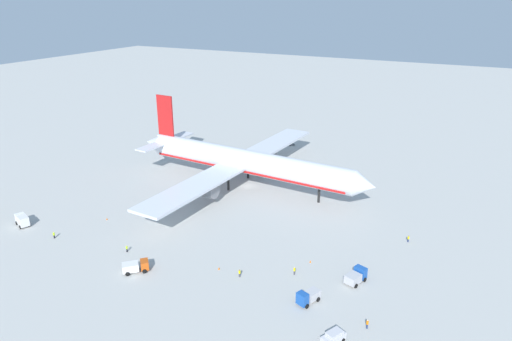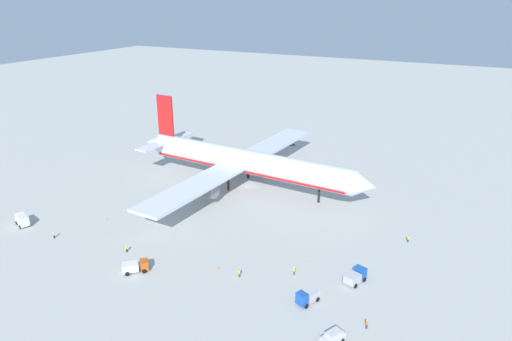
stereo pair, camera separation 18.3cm
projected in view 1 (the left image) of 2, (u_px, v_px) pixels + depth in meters
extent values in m
plane|color=#B2B2AD|center=(248.00, 186.00, 138.77)|extent=(600.00, 600.00, 0.00)
cylinder|color=silver|center=(248.00, 162.00, 136.08)|extent=(65.35, 10.84, 6.96)
cone|color=silver|center=(365.00, 186.00, 119.19)|extent=(5.97, 7.15, 6.83)
cone|color=silver|center=(155.00, 143.00, 153.29)|extent=(7.35, 7.02, 6.62)
cube|color=red|center=(165.00, 116.00, 147.17)|extent=(6.02, 0.86, 12.85)
cube|color=silver|center=(179.00, 136.00, 155.55)|extent=(5.03, 10.92, 0.36)
cube|color=silver|center=(152.00, 146.00, 145.29)|extent=(5.03, 10.92, 0.36)
cube|color=silver|center=(274.00, 144.00, 155.61)|extent=(11.19, 37.30, 0.70)
cylinder|color=slate|center=(268.00, 155.00, 151.38)|extent=(5.22, 3.54, 3.24)
cube|color=silver|center=(192.00, 188.00, 120.40)|extent=(11.19, 37.30, 0.70)
cylinder|color=slate|center=(209.00, 190.00, 125.21)|extent=(4.75, 4.39, 4.13)
cylinder|color=black|center=(319.00, 195.00, 127.15)|extent=(0.70, 0.70, 4.14)
cylinder|color=black|center=(248.00, 172.00, 144.00)|extent=(0.70, 0.70, 4.14)
cylinder|color=black|center=(228.00, 183.00, 135.19)|extent=(0.70, 0.70, 4.14)
cube|color=red|center=(248.00, 168.00, 136.75)|extent=(62.73, 10.34, 0.50)
cube|color=#BF4C14|center=(145.00, 264.00, 95.93)|extent=(2.72, 2.73, 1.80)
cube|color=silver|center=(130.00, 267.00, 95.19)|extent=(3.92, 3.91, 1.59)
cube|color=black|center=(147.00, 262.00, 95.93)|extent=(1.40, 1.42, 0.79)
cylinder|color=black|center=(144.00, 265.00, 97.23)|extent=(0.85, 0.84, 0.90)
cylinder|color=black|center=(145.00, 271.00, 95.19)|extent=(0.85, 0.84, 0.90)
cylinder|color=black|center=(127.00, 268.00, 96.30)|extent=(0.85, 0.84, 0.90)
cylinder|color=black|center=(128.00, 274.00, 94.26)|extent=(0.85, 0.84, 0.90)
cube|color=white|center=(20.00, 218.00, 115.61)|extent=(2.02, 2.43, 2.19)
cube|color=silver|center=(23.00, 221.00, 113.88)|extent=(3.38, 2.96, 2.25)
cube|color=black|center=(19.00, 215.00, 115.75)|extent=(0.70, 1.66, 0.96)
cylinder|color=black|center=(17.00, 223.00, 115.25)|extent=(0.95, 0.60, 0.90)
cylinder|color=black|center=(26.00, 221.00, 116.55)|extent=(0.95, 0.60, 0.90)
cylinder|color=black|center=(20.00, 227.00, 113.22)|extent=(0.95, 0.60, 0.90)
cylinder|color=black|center=(29.00, 225.00, 114.52)|extent=(0.95, 0.60, 0.90)
cube|color=#194CA5|center=(302.00, 299.00, 84.72)|extent=(2.40, 2.06, 2.30)
cube|color=#B2B2B7|center=(312.00, 295.00, 86.46)|extent=(2.95, 3.49, 1.56)
cube|color=black|center=(301.00, 297.00, 84.20)|extent=(1.62, 0.68, 1.01)
cylinder|color=black|center=(307.00, 306.00, 84.51)|extent=(0.60, 0.95, 0.90)
cylinder|color=black|center=(299.00, 301.00, 85.92)|extent=(0.60, 0.95, 0.90)
cylinder|color=black|center=(318.00, 299.00, 86.42)|extent=(0.60, 0.95, 0.90)
cylinder|color=black|center=(310.00, 294.00, 87.83)|extent=(0.60, 0.95, 0.90)
cube|color=#194CA5|center=(360.00, 272.00, 92.87)|extent=(2.69, 2.10, 2.24)
cube|color=#B2B2B7|center=(353.00, 279.00, 91.33)|extent=(3.18, 3.52, 1.63)
cube|color=black|center=(362.00, 269.00, 92.99)|extent=(1.91, 0.72, 0.99)
cylinder|color=black|center=(355.00, 275.00, 93.97)|extent=(0.57, 0.95, 0.90)
cylinder|color=black|center=(365.00, 280.00, 92.38)|extent=(0.57, 0.95, 0.90)
cylinder|color=black|center=(346.00, 281.00, 92.02)|extent=(0.57, 0.95, 0.90)
cylinder|color=black|center=(356.00, 286.00, 90.43)|extent=(0.57, 0.95, 0.90)
cube|color=silver|center=(333.00, 338.00, 76.18)|extent=(3.52, 4.57, 1.10)
cube|color=silver|center=(335.00, 333.00, 76.00)|extent=(2.68, 3.14, 0.55)
cylinder|color=black|center=(323.00, 341.00, 76.31)|extent=(0.48, 0.67, 0.64)
cylinder|color=black|center=(343.00, 340.00, 76.44)|extent=(0.48, 0.67, 0.64)
cylinder|color=black|center=(335.00, 334.00, 77.84)|extent=(0.48, 0.67, 0.64)
cube|color=gray|center=(161.00, 137.00, 185.40)|extent=(1.49, 2.74, 0.15)
cylinder|color=#333338|center=(163.00, 136.00, 186.75)|extent=(0.10, 0.60, 0.08)
cube|color=silver|center=(161.00, 136.00, 185.19)|extent=(1.34, 2.30, 1.03)
cylinder|color=black|center=(161.00, 136.00, 186.58)|extent=(0.13, 0.40, 0.40)
cylinder|color=black|center=(164.00, 137.00, 185.94)|extent=(0.13, 0.40, 0.40)
cylinder|color=black|center=(158.00, 138.00, 184.91)|extent=(0.13, 0.40, 0.40)
cylinder|color=black|center=(160.00, 138.00, 184.27)|extent=(0.13, 0.40, 0.40)
cube|color=#595B60|center=(291.00, 144.00, 176.26)|extent=(2.63, 2.54, 0.15)
cylinder|color=#333338|center=(288.00, 145.00, 175.95)|extent=(0.51, 0.45, 0.08)
cylinder|color=black|center=(290.00, 145.00, 175.46)|extent=(0.38, 0.35, 0.40)
cylinder|color=black|center=(289.00, 144.00, 176.73)|extent=(0.38, 0.35, 0.40)
cylinder|color=black|center=(294.00, 145.00, 175.84)|extent=(0.38, 0.35, 0.40)
cylinder|color=black|center=(293.00, 144.00, 177.11)|extent=(0.38, 0.35, 0.40)
cylinder|color=#3F3F47|center=(294.00, 273.00, 94.73)|extent=(0.44, 0.44, 0.87)
cylinder|color=yellow|center=(294.00, 269.00, 94.46)|extent=(0.56, 0.56, 0.66)
sphere|color=beige|center=(295.00, 268.00, 94.30)|extent=(0.24, 0.24, 0.24)
cylinder|color=navy|center=(408.00, 240.00, 107.23)|extent=(0.36, 0.36, 0.80)
cylinder|color=yellow|center=(408.00, 238.00, 106.98)|extent=(0.45, 0.45, 0.60)
sphere|color=#8C6647|center=(409.00, 236.00, 106.83)|extent=(0.22, 0.22, 0.22)
cylinder|color=#3F3F47|center=(240.00, 275.00, 93.91)|extent=(0.40, 0.40, 0.86)
cylinder|color=yellow|center=(240.00, 272.00, 93.65)|extent=(0.50, 0.50, 0.65)
sphere|color=#8C6647|center=(239.00, 270.00, 93.49)|extent=(0.23, 0.23, 0.23)
cylinder|color=black|center=(54.00, 237.00, 108.88)|extent=(0.40, 0.40, 0.82)
cylinder|color=#B2F219|center=(54.00, 234.00, 108.62)|extent=(0.50, 0.50, 0.62)
sphere|color=beige|center=(54.00, 232.00, 108.47)|extent=(0.22, 0.22, 0.22)
cylinder|color=black|center=(127.00, 250.00, 103.10)|extent=(0.32, 0.32, 0.79)
cylinder|color=#B2F219|center=(127.00, 248.00, 102.86)|extent=(0.40, 0.40, 0.60)
sphere|color=tan|center=(127.00, 246.00, 102.71)|extent=(0.21, 0.21, 0.21)
cylinder|color=navy|center=(367.00, 326.00, 79.47)|extent=(0.33, 0.33, 0.87)
cylinder|color=orange|center=(367.00, 323.00, 79.20)|extent=(0.42, 0.42, 0.65)
sphere|color=beige|center=(368.00, 320.00, 79.05)|extent=(0.23, 0.23, 0.23)
cone|color=orange|center=(219.00, 268.00, 96.53)|extent=(0.36, 0.36, 0.55)
cone|color=orange|center=(310.00, 261.00, 99.07)|extent=(0.36, 0.36, 0.55)
cone|color=orange|center=(107.00, 219.00, 117.83)|extent=(0.36, 0.36, 0.55)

